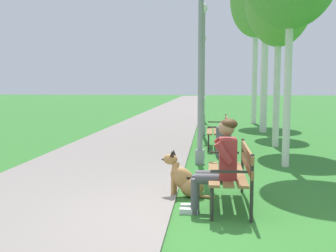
% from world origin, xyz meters
% --- Properties ---
extents(ground_plane, '(120.00, 120.00, 0.00)m').
position_xyz_m(ground_plane, '(0.00, 0.00, 0.00)').
color(ground_plane, '#33752D').
extents(paved_path, '(3.40, 60.00, 0.04)m').
position_xyz_m(paved_path, '(-1.85, 24.00, 0.02)').
color(paved_path, gray).
rests_on(paved_path, ground).
extents(park_bench_near, '(0.55, 1.50, 0.85)m').
position_xyz_m(park_bench_near, '(0.67, 0.74, 0.51)').
color(park_bench_near, olive).
rests_on(park_bench_near, ground).
extents(park_bench_mid, '(0.55, 1.50, 0.85)m').
position_xyz_m(park_bench_mid, '(0.62, 5.88, 0.51)').
color(park_bench_mid, olive).
rests_on(park_bench_mid, ground).
extents(person_seated_on_near_bench, '(0.74, 0.49, 1.25)m').
position_xyz_m(person_seated_on_near_bench, '(0.47, 0.40, 0.68)').
color(person_seated_on_near_bench, '#4C4C51').
rests_on(person_seated_on_near_bench, ground).
extents(dog_shepherd, '(0.83, 0.36, 0.71)m').
position_xyz_m(dog_shepherd, '(-0.02, 1.10, 0.26)').
color(dog_shepherd, '#B27F47').
rests_on(dog_shepherd, ground).
extents(lamp_post_near, '(0.24, 0.24, 4.36)m').
position_xyz_m(lamp_post_near, '(0.14, 3.66, 2.26)').
color(lamp_post_near, gray).
rests_on(lamp_post_near, ground).
extents(lamp_post_mid, '(0.24, 0.24, 4.32)m').
position_xyz_m(lamp_post_mid, '(0.13, 8.57, 2.24)').
color(lamp_post_mid, gray).
rests_on(lamp_post_mid, ground).
extents(lamp_post_far, '(0.24, 0.24, 3.98)m').
position_xyz_m(lamp_post_far, '(0.06, 14.13, 2.06)').
color(lamp_post_far, gray).
rests_on(lamp_post_far, ground).
extents(birch_tree_fourth, '(1.51, 1.64, 5.73)m').
position_xyz_m(birch_tree_fourth, '(2.25, 9.58, 4.41)').
color(birch_tree_fourth, silver).
rests_on(birch_tree_fourth, ground).
extents(birch_tree_fifth, '(2.20, 2.13, 6.87)m').
position_xyz_m(birch_tree_fifth, '(2.28, 12.86, 5.24)').
color(birch_tree_fifth, silver).
rests_on(birch_tree_fifth, ground).
extents(litter_bin, '(0.36, 0.36, 0.70)m').
position_xyz_m(litter_bin, '(0.68, 4.56, 0.35)').
color(litter_bin, '#515156').
rests_on(litter_bin, ground).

